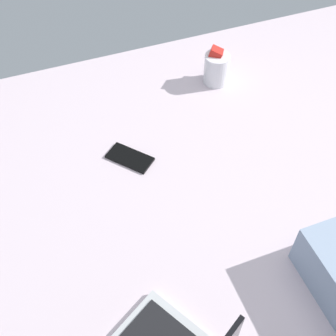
{
  "coord_description": "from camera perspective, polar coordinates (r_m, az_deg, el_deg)",
  "views": [
    {
      "loc": [
        58.02,
        69.74,
        118.6
      ],
      "look_at": [
        29.98,
        -4.12,
        24.0
      ],
      "focal_mm": 46.4,
      "sensor_mm": 36.0,
      "label": 1
    }
  ],
  "objects": [
    {
      "name": "bed_mattress",
      "position": [
        1.42,
        11.97,
        -1.77
      ],
      "size": [
        180.0,
        140.0,
        18.0
      ],
      "primitive_type": "cube",
      "color": "silver",
      "rests_on": "ground"
    },
    {
      "name": "snack_cup",
      "position": [
        1.58,
        6.38,
        12.94
      ],
      "size": [
        9.0,
        10.08,
        13.61
      ],
      "color": "silver",
      "rests_on": "bed_mattress"
    },
    {
      "name": "cell_phone",
      "position": [
        1.34,
        -5.04,
        1.35
      ],
      "size": [
        14.27,
        15.06,
        0.8
      ],
      "primitive_type": "cube",
      "rotation": [
        0.0,
        0.0,
        3.85
      ],
      "color": "black",
      "rests_on": "bed_mattress"
    }
  ]
}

